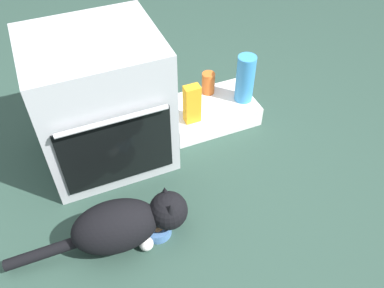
% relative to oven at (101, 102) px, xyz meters
% --- Properties ---
extents(ground, '(8.00, 8.00, 0.00)m').
position_rel_oven_xyz_m(ground, '(0.07, -0.49, -0.37)').
color(ground, '#284238').
extents(oven, '(0.65, 0.62, 0.73)m').
position_rel_oven_xyz_m(oven, '(0.00, 0.00, 0.00)').
color(oven, '#B7BABF').
rests_on(oven, ground).
extents(pantry_cabinet, '(0.54, 0.35, 0.13)m').
position_rel_oven_xyz_m(pantry_cabinet, '(0.65, 0.03, -0.30)').
color(pantry_cabinet, white).
rests_on(pantry_cabinet, ground).
extents(food_bowl, '(0.14, 0.14, 0.08)m').
position_rel_oven_xyz_m(food_bowl, '(0.07, -0.63, -0.33)').
color(food_bowl, '#4C7AB7').
rests_on(food_bowl, ground).
extents(cat, '(0.84, 0.28, 0.26)m').
position_rel_oven_xyz_m(cat, '(-0.07, -0.61, -0.23)').
color(cat, black).
rests_on(cat, ground).
extents(sauce_jar, '(0.08, 0.08, 0.14)m').
position_rel_oven_xyz_m(sauce_jar, '(0.68, 0.14, -0.17)').
color(sauce_jar, '#D16023').
rests_on(sauce_jar, pantry_cabinet).
extents(juice_carton, '(0.09, 0.06, 0.24)m').
position_rel_oven_xyz_m(juice_carton, '(0.49, -0.06, -0.12)').
color(juice_carton, orange).
rests_on(juice_carton, pantry_cabinet).
extents(water_bottle, '(0.11, 0.11, 0.30)m').
position_rel_oven_xyz_m(water_bottle, '(0.86, -0.00, -0.09)').
color(water_bottle, '#388CD1').
rests_on(water_bottle, pantry_cabinet).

